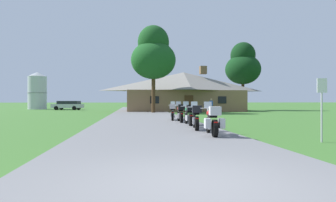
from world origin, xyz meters
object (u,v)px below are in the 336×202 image
object	(u,v)px
bystander_blue_shirt_near_lodge	(211,105)
metal_silo_distant	(37,91)
motorcycle_silver_second_in_row	(196,117)
motorcycle_red_nearest_to_camera	(212,121)
tree_right_of_lodge	(243,65)
motorcycle_green_third_in_row	(189,115)
parked_silver_suv_far_left	(68,105)
motorcycle_yellow_farthest_in_row	(173,112)
tree_by_lodge_front	(153,55)
motorcycle_red_fourth_in_row	(180,113)
metal_signpost_roadside	(322,102)

from	to	relation	value
bystander_blue_shirt_near_lodge	metal_silo_distant	distance (m)	31.56
motorcycle_silver_second_in_row	metal_silo_distant	bearing A→B (deg)	125.35
motorcycle_silver_second_in_row	bystander_blue_shirt_near_lodge	world-z (taller)	bystander_blue_shirt_near_lodge
motorcycle_red_nearest_to_camera	tree_right_of_lodge	world-z (taller)	tree_right_of_lodge
motorcycle_green_third_in_row	parked_silver_suv_far_left	size ratio (longest dim) A/B	0.43
bystander_blue_shirt_near_lodge	metal_silo_distant	bearing A→B (deg)	-82.21
motorcycle_yellow_farthest_in_row	motorcycle_silver_second_in_row	bearing A→B (deg)	-80.02
bystander_blue_shirt_near_lodge	tree_by_lodge_front	xyz separation A→B (m)	(-6.30, 1.92, 5.77)
bystander_blue_shirt_near_lodge	tree_by_lodge_front	world-z (taller)	tree_by_lodge_front
tree_right_of_lodge	parked_silver_suv_far_left	distance (m)	27.52
motorcycle_red_fourth_in_row	bystander_blue_shirt_near_lodge	bearing A→B (deg)	68.51
tree_by_lodge_front	metal_silo_distant	xyz separation A→B (m)	(-18.45, 17.54, -3.56)
motorcycle_red_nearest_to_camera	motorcycle_green_third_in_row	distance (m)	4.74
bystander_blue_shirt_near_lodge	motorcycle_red_fourth_in_row	bearing A→B (deg)	22.26
bystander_blue_shirt_near_lodge	motorcycle_yellow_farthest_in_row	bearing A→B (deg)	17.84
bystander_blue_shirt_near_lodge	tree_by_lodge_front	size ratio (longest dim) A/B	0.16
motorcycle_silver_second_in_row	tree_right_of_lodge	bearing A→B (deg)	72.05
bystander_blue_shirt_near_lodge	motorcycle_green_third_in_row	bearing A→B (deg)	25.78
motorcycle_red_fourth_in_row	metal_silo_distant	world-z (taller)	metal_silo_distant
motorcycle_silver_second_in_row	parked_silver_suv_far_left	size ratio (longest dim) A/B	0.43
tree_right_of_lodge	metal_silo_distant	distance (m)	34.02
metal_silo_distant	parked_silver_suv_far_left	world-z (taller)	metal_silo_distant
motorcycle_red_nearest_to_camera	bystander_blue_shirt_near_lodge	size ratio (longest dim) A/B	1.25
motorcycle_silver_second_in_row	motorcycle_red_fourth_in_row	xyz separation A→B (m)	(0.04, 4.62, 0.00)
motorcycle_green_third_in_row	tree_by_lodge_front	bearing A→B (deg)	93.68
motorcycle_silver_second_in_row	tree_by_lodge_front	world-z (taller)	tree_by_lodge_front
motorcycle_green_third_in_row	motorcycle_red_fourth_in_row	distance (m)	2.23
metal_signpost_roadside	tree_by_lodge_front	world-z (taller)	tree_by_lodge_front
motorcycle_green_third_in_row	motorcycle_silver_second_in_row	bearing A→B (deg)	-92.26
motorcycle_red_fourth_in_row	tree_by_lodge_front	size ratio (longest dim) A/B	0.21
metal_silo_distant	motorcycle_silver_second_in_row	bearing A→B (deg)	-62.76
motorcycle_red_fourth_in_row	tree_right_of_lodge	world-z (taller)	tree_right_of_lodge
motorcycle_green_third_in_row	motorcycle_red_fourth_in_row	xyz separation A→B (m)	(-0.10, 2.23, 0.00)
metal_signpost_roadside	tree_right_of_lodge	size ratio (longest dim) A/B	0.21
motorcycle_red_nearest_to_camera	metal_silo_distant	world-z (taller)	metal_silo_distant
tree_by_lodge_front	metal_silo_distant	size ratio (longest dim) A/B	1.61
bystander_blue_shirt_near_lodge	motorcycle_red_nearest_to_camera	bearing A→B (deg)	30.26
motorcycle_yellow_farthest_in_row	tree_right_of_lodge	bearing A→B (deg)	65.50
metal_signpost_roadside	tree_right_of_lodge	xyz separation A→B (m)	(10.07, 31.62, 5.39)
metal_silo_distant	parked_silver_suv_far_left	distance (m)	7.97
tree_right_of_lodge	metal_silo_distant	world-z (taller)	tree_right_of_lodge
tree_by_lodge_front	motorcycle_red_fourth_in_row	bearing A→B (deg)	-87.55
metal_silo_distant	tree_by_lodge_front	bearing A→B (deg)	-43.56
motorcycle_yellow_farthest_in_row	tree_right_of_lodge	size ratio (longest dim) A/B	0.20
motorcycle_green_third_in_row	metal_signpost_roadside	xyz separation A→B (m)	(3.22, -6.54, 0.73)
metal_signpost_roadside	parked_silver_suv_far_left	distance (m)	40.01
bystander_blue_shirt_near_lodge	parked_silver_suv_far_left	xyz separation A→B (m)	(-18.69, 14.86, -0.15)
motorcycle_red_nearest_to_camera	motorcycle_red_fourth_in_row	xyz separation A→B (m)	(-0.07, 6.97, 0.01)
motorcycle_silver_second_in_row	tree_by_lodge_front	distance (m)	20.37
motorcycle_red_nearest_to_camera	parked_silver_suv_far_left	world-z (taller)	parked_silver_suv_far_left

